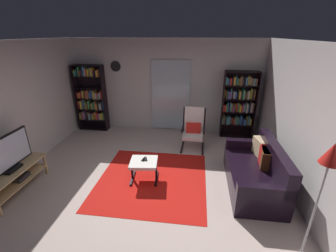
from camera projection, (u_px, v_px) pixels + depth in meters
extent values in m
plane|color=#C4ADA4|center=(144.00, 187.00, 4.29)|extent=(7.02, 7.02, 0.00)
cube|color=silver|center=(165.00, 86.00, 6.46)|extent=(5.60, 0.06, 2.60)
cube|color=silver|center=(312.00, 132.00, 3.47)|extent=(0.06, 6.00, 2.60)
cube|color=silver|center=(171.00, 96.00, 6.47)|extent=(1.10, 0.01, 2.00)
cube|color=red|center=(152.00, 179.00, 4.53)|extent=(2.11, 2.16, 0.01)
cube|color=tan|center=(12.00, 170.00, 4.02)|extent=(0.47, 1.29, 0.02)
cube|color=tan|center=(16.00, 182.00, 4.11)|extent=(0.43, 1.23, 0.02)
cylinder|color=tan|center=(45.00, 164.00, 4.63)|extent=(0.05, 0.05, 0.44)
cylinder|color=tan|center=(29.00, 163.00, 4.68)|extent=(0.05, 0.05, 0.44)
cube|color=#28282D|center=(19.00, 177.00, 4.17)|extent=(0.28, 0.28, 0.07)
cube|color=black|center=(12.00, 169.00, 4.01)|extent=(0.20, 0.32, 0.05)
cube|color=black|center=(7.00, 153.00, 3.88)|extent=(0.04, 1.03, 0.60)
cube|color=silver|center=(8.00, 153.00, 3.88)|extent=(0.01, 0.96, 0.54)
cube|color=black|center=(78.00, 98.00, 6.62)|extent=(0.02, 0.30, 1.91)
cube|color=black|center=(105.00, 99.00, 6.52)|extent=(0.02, 0.30, 1.91)
cube|color=black|center=(93.00, 97.00, 6.70)|extent=(0.85, 0.02, 1.91)
cube|color=black|center=(95.00, 128.00, 6.92)|extent=(0.82, 0.28, 0.02)
cube|color=black|center=(94.00, 119.00, 6.81)|extent=(0.82, 0.28, 0.02)
cube|color=black|center=(93.00, 109.00, 6.69)|extent=(0.82, 0.28, 0.02)
cube|color=black|center=(91.00, 99.00, 6.57)|extent=(0.82, 0.28, 0.02)
cube|color=black|center=(90.00, 88.00, 6.44)|extent=(0.82, 0.28, 0.02)
cube|color=black|center=(88.00, 76.00, 6.32)|extent=(0.82, 0.28, 0.02)
cube|color=black|center=(87.00, 65.00, 6.21)|extent=(0.82, 0.28, 0.02)
cube|color=olive|center=(81.00, 115.00, 6.81)|extent=(0.04, 0.19, 0.18)
cube|color=#285BA4|center=(83.00, 115.00, 6.82)|extent=(0.03, 0.16, 0.19)
cube|color=brown|center=(84.00, 115.00, 6.79)|extent=(0.04, 0.24, 0.23)
cube|color=#8B4498|center=(85.00, 115.00, 6.78)|extent=(0.04, 0.18, 0.24)
cube|color=#272925|center=(87.00, 115.00, 6.78)|extent=(0.04, 0.17, 0.22)
cube|color=black|center=(89.00, 115.00, 6.79)|extent=(0.04, 0.18, 0.23)
cube|color=brown|center=(90.00, 115.00, 6.79)|extent=(0.02, 0.22, 0.23)
cube|color=slate|center=(91.00, 116.00, 6.77)|extent=(0.04, 0.21, 0.16)
cube|color=#95438B|center=(93.00, 115.00, 6.78)|extent=(0.03, 0.10, 0.20)
cube|color=olive|center=(94.00, 116.00, 6.76)|extent=(0.04, 0.19, 0.16)
cube|color=gold|center=(95.00, 115.00, 6.77)|extent=(0.02, 0.15, 0.20)
cube|color=#368843|center=(96.00, 115.00, 6.75)|extent=(0.02, 0.14, 0.25)
cube|color=#C23B33|center=(97.00, 115.00, 6.73)|extent=(0.04, 0.19, 0.24)
cube|color=purple|center=(99.00, 116.00, 6.76)|extent=(0.04, 0.15, 0.17)
cube|color=#BAB2B0|center=(100.00, 116.00, 6.73)|extent=(0.03, 0.15, 0.20)
cube|color=gold|center=(102.00, 116.00, 6.74)|extent=(0.04, 0.11, 0.18)
cube|color=#A98E36|center=(103.00, 116.00, 6.72)|extent=(0.04, 0.17, 0.23)
cube|color=#388149|center=(105.00, 115.00, 6.74)|extent=(0.03, 0.22, 0.23)
cube|color=#C23C2B|center=(80.00, 104.00, 6.69)|extent=(0.03, 0.19, 0.23)
cube|color=teal|center=(81.00, 105.00, 6.68)|extent=(0.03, 0.11, 0.20)
cube|color=gold|center=(82.00, 104.00, 6.68)|extent=(0.04, 0.22, 0.24)
cube|color=purple|center=(83.00, 104.00, 6.66)|extent=(0.02, 0.13, 0.26)
cube|color=#2866A5|center=(85.00, 104.00, 6.68)|extent=(0.03, 0.23, 0.27)
cube|color=olive|center=(86.00, 104.00, 6.66)|extent=(0.02, 0.15, 0.26)
cube|color=beige|center=(87.00, 106.00, 6.67)|extent=(0.03, 0.12, 0.18)
cube|color=brown|center=(88.00, 106.00, 6.66)|extent=(0.04, 0.23, 0.16)
cube|color=#3D8341|center=(90.00, 104.00, 6.65)|extent=(0.04, 0.19, 0.25)
cube|color=#26202E|center=(91.00, 106.00, 6.64)|extent=(0.03, 0.10, 0.16)
cube|color=orange|center=(92.00, 106.00, 6.67)|extent=(0.04, 0.18, 0.16)
cube|color=#3B864B|center=(94.00, 106.00, 6.64)|extent=(0.04, 0.20, 0.18)
cube|color=#56918F|center=(95.00, 105.00, 6.61)|extent=(0.02, 0.11, 0.23)
cube|color=brown|center=(96.00, 105.00, 6.61)|extent=(0.04, 0.17, 0.25)
cube|color=orange|center=(97.00, 106.00, 6.62)|extent=(0.03, 0.21, 0.17)
cube|color=black|center=(99.00, 105.00, 6.63)|extent=(0.02, 0.19, 0.22)
cube|color=brown|center=(100.00, 105.00, 6.62)|extent=(0.02, 0.10, 0.24)
cube|color=#BCB8AC|center=(101.00, 106.00, 6.61)|extent=(0.04, 0.18, 0.18)
cube|color=beige|center=(102.00, 106.00, 6.60)|extent=(0.03, 0.17, 0.19)
cube|color=#2C2C31|center=(103.00, 105.00, 6.58)|extent=(0.03, 0.21, 0.26)
cube|color=#2964B6|center=(104.00, 105.00, 6.58)|extent=(0.02, 0.16, 0.24)
cube|color=red|center=(79.00, 95.00, 6.59)|extent=(0.04, 0.18, 0.16)
cube|color=#A49C32|center=(80.00, 95.00, 6.55)|extent=(0.02, 0.12, 0.16)
cube|color=red|center=(81.00, 95.00, 6.54)|extent=(0.03, 0.13, 0.19)
cube|color=teal|center=(83.00, 94.00, 6.56)|extent=(0.03, 0.11, 0.23)
cube|color=gold|center=(84.00, 94.00, 6.57)|extent=(0.04, 0.18, 0.21)
cube|color=gold|center=(85.00, 95.00, 6.55)|extent=(0.04, 0.11, 0.21)
cube|color=#193030|center=(87.00, 95.00, 6.55)|extent=(0.03, 0.23, 0.19)
cube|color=#C43235|center=(88.00, 95.00, 6.52)|extent=(0.04, 0.22, 0.21)
cube|color=brown|center=(89.00, 94.00, 6.51)|extent=(0.03, 0.23, 0.26)
cube|color=#3E59B3|center=(90.00, 95.00, 6.52)|extent=(0.03, 0.12, 0.20)
cube|color=#3461B1|center=(92.00, 94.00, 6.52)|extent=(0.04, 0.13, 0.24)
cube|color=#2F5AA2|center=(94.00, 95.00, 6.51)|extent=(0.02, 0.11, 0.21)
cube|color=#A38B37|center=(95.00, 94.00, 6.49)|extent=(0.04, 0.23, 0.24)
cube|color=#BBB8AF|center=(96.00, 96.00, 6.49)|extent=(0.04, 0.16, 0.16)
cube|color=red|center=(98.00, 96.00, 6.50)|extent=(0.03, 0.20, 0.18)
cube|color=teal|center=(99.00, 96.00, 6.50)|extent=(0.02, 0.21, 0.16)
cube|color=beige|center=(100.00, 95.00, 6.48)|extent=(0.03, 0.10, 0.19)
cube|color=red|center=(102.00, 94.00, 6.48)|extent=(0.03, 0.15, 0.26)
cube|color=red|center=(103.00, 96.00, 6.49)|extent=(0.02, 0.12, 0.17)
cube|color=orange|center=(75.00, 73.00, 6.34)|extent=(0.03, 0.17, 0.18)
cube|color=#358951|center=(76.00, 73.00, 6.33)|extent=(0.04, 0.24, 0.15)
cube|color=#266DB5|center=(78.00, 72.00, 6.34)|extent=(0.03, 0.18, 0.19)
cube|color=black|center=(79.00, 73.00, 6.32)|extent=(0.03, 0.18, 0.18)
cube|color=#2D8B3B|center=(79.00, 72.00, 6.28)|extent=(0.02, 0.18, 0.25)
cube|color=#CB3C39|center=(81.00, 73.00, 6.31)|extent=(0.03, 0.13, 0.16)
cube|color=black|center=(82.00, 72.00, 6.29)|extent=(0.04, 0.14, 0.21)
cube|color=#2C5EA0|center=(84.00, 71.00, 6.29)|extent=(0.04, 0.18, 0.27)
cube|color=beige|center=(86.00, 72.00, 6.29)|extent=(0.03, 0.19, 0.24)
cube|color=red|center=(87.00, 73.00, 6.28)|extent=(0.02, 0.14, 0.17)
cube|color=gold|center=(88.00, 73.00, 6.27)|extent=(0.04, 0.14, 0.20)
cube|color=brown|center=(90.00, 73.00, 6.27)|extent=(0.02, 0.10, 0.19)
cube|color=teal|center=(91.00, 72.00, 6.27)|extent=(0.02, 0.16, 0.23)
cube|color=#A19638|center=(92.00, 72.00, 6.26)|extent=(0.03, 0.19, 0.21)
cube|color=orange|center=(93.00, 72.00, 6.25)|extent=(0.03, 0.17, 0.24)
cube|color=black|center=(95.00, 73.00, 6.27)|extent=(0.04, 0.22, 0.17)
cube|color=beige|center=(97.00, 74.00, 6.27)|extent=(0.04, 0.12, 0.16)
cube|color=orange|center=(98.00, 73.00, 6.24)|extent=(0.04, 0.20, 0.18)
cube|color=brown|center=(99.00, 73.00, 6.23)|extent=(0.04, 0.18, 0.20)
cube|color=black|center=(222.00, 105.00, 6.15)|extent=(0.02, 0.30, 1.82)
cube|color=black|center=(255.00, 106.00, 6.05)|extent=(0.02, 0.30, 1.82)
cube|color=black|center=(238.00, 104.00, 6.23)|extent=(0.87, 0.02, 1.82)
cube|color=black|center=(235.00, 135.00, 6.44)|extent=(0.84, 0.28, 0.02)
cube|color=black|center=(236.00, 124.00, 6.31)|extent=(0.84, 0.28, 0.02)
cube|color=black|center=(238.00, 112.00, 6.17)|extent=(0.84, 0.28, 0.02)
cube|color=black|center=(239.00, 99.00, 6.03)|extent=(0.84, 0.28, 0.02)
cube|color=black|center=(241.00, 85.00, 5.89)|extent=(0.84, 0.28, 0.02)
cube|color=black|center=(243.00, 72.00, 5.76)|extent=(0.84, 0.28, 0.02)
cube|color=#5D9E93|center=(222.00, 120.00, 6.32)|extent=(0.02, 0.21, 0.18)
cube|color=olive|center=(223.00, 119.00, 6.28)|extent=(0.02, 0.11, 0.27)
cube|color=brown|center=(224.00, 119.00, 6.31)|extent=(0.02, 0.20, 0.23)
cube|color=#232129|center=(225.00, 120.00, 6.30)|extent=(0.03, 0.21, 0.22)
cube|color=teal|center=(227.00, 120.00, 6.29)|extent=(0.04, 0.24, 0.18)
cube|color=teal|center=(229.00, 120.00, 6.27)|extent=(0.04, 0.16, 0.21)
cube|color=#3555A6|center=(230.00, 120.00, 6.31)|extent=(0.02, 0.17, 0.20)
cube|color=brown|center=(232.00, 121.00, 6.29)|extent=(0.04, 0.10, 0.17)
cube|color=red|center=(234.00, 121.00, 6.27)|extent=(0.03, 0.19, 0.15)
cube|color=#92A034|center=(235.00, 121.00, 6.28)|extent=(0.03, 0.12, 0.17)
cube|color=#56979C|center=(236.00, 120.00, 6.25)|extent=(0.02, 0.18, 0.21)
cube|color=#357A52|center=(237.00, 120.00, 6.27)|extent=(0.02, 0.22, 0.23)
cube|color=#578DA4|center=(239.00, 121.00, 6.26)|extent=(0.04, 0.10, 0.18)
cube|color=#2C5EA9|center=(240.00, 119.00, 6.26)|extent=(0.03, 0.23, 0.26)
cube|color=black|center=(242.00, 120.00, 6.23)|extent=(0.03, 0.24, 0.22)
cube|color=#3A6BB6|center=(243.00, 121.00, 6.25)|extent=(0.02, 0.23, 0.17)
cube|color=#326AB9|center=(245.00, 122.00, 6.24)|extent=(0.03, 0.23, 0.16)
cube|color=brown|center=(246.00, 120.00, 6.24)|extent=(0.04, 0.16, 0.24)
cube|color=teal|center=(249.00, 120.00, 6.21)|extent=(0.04, 0.13, 0.25)
cube|color=gold|center=(250.00, 121.00, 6.25)|extent=(0.04, 0.19, 0.17)
cube|color=red|center=(224.00, 108.00, 6.19)|extent=(0.04, 0.23, 0.17)
cube|color=red|center=(225.00, 108.00, 6.16)|extent=(0.03, 0.19, 0.18)
cube|color=#2B793B|center=(227.00, 107.00, 6.18)|extent=(0.03, 0.22, 0.21)
cube|color=#3468B4|center=(228.00, 106.00, 6.17)|extent=(0.02, 0.23, 0.26)
cube|color=#202728|center=(229.00, 108.00, 6.17)|extent=(0.04, 0.11, 0.16)
cube|color=#5D8D94|center=(230.00, 107.00, 6.14)|extent=(0.03, 0.17, 0.25)
cube|color=#A18B3C|center=(232.00, 107.00, 6.16)|extent=(0.03, 0.13, 0.20)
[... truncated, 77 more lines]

